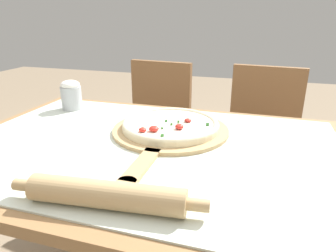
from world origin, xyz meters
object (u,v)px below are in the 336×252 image
Objects in this scene: pizza at (171,125)px; pizza_peel at (169,132)px; chair_left at (155,126)px; flour_cup at (71,95)px; chair_right at (261,138)px; rolling_pin at (107,195)px.

pizza_peel is at bearing -90.05° from pizza.
flour_cup is at bearing -100.84° from chair_left.
chair_left and chair_right have the same top height.
chair_left is (-0.30, 0.70, -0.26)m from pizza_peel.
chair_left is (-0.30, 0.68, -0.28)m from pizza.
chair_right is at bearing 35.09° from flour_cup.
chair_right is at bearing 65.32° from pizza.
chair_right reaches higher than pizza.
pizza is 0.37× the size of chair_right.
chair_left is at bearing 113.65° from pizza.
pizza_peel is 0.49m from flour_cup.
rolling_pin is at bearing -90.52° from pizza.
pizza_peel is at bearing -17.66° from flour_cup.
chair_left is at bearing 113.09° from pizza_peel.
rolling_pin is at bearing -68.88° from chair_left.
rolling_pin is at bearing -51.14° from flour_cup.
pizza is 0.80m from chair_right.
chair_left is 7.29× the size of flour_cup.
chair_right is (0.31, 0.68, -0.28)m from pizza.
pizza_peel is 0.66× the size of chair_left.
flour_cup is (-0.47, 0.13, 0.04)m from pizza.
flour_cup is at bearing 164.42° from pizza.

